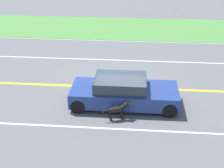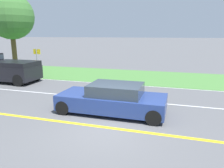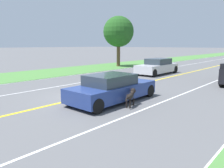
{
  "view_description": "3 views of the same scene",
  "coord_description": "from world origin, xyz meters",
  "views": [
    {
      "loc": [
        13.52,
        0.76,
        7.04
      ],
      "look_at": [
        1.45,
        -0.27,
        0.92
      ],
      "focal_mm": 50.0,
      "sensor_mm": 36.0,
      "label": 1
    },
    {
      "loc": [
        -7.1,
        -2.38,
        3.38
      ],
      "look_at": [
        1.84,
        0.35,
        1.22
      ],
      "focal_mm": 35.0,
      "sensor_mm": 36.0,
      "label": 2
    },
    {
      "loc": [
        8.32,
        -7.39,
        2.67
      ],
      "look_at": [
        2.12,
        -0.38,
        0.98
      ],
      "focal_mm": 35.0,
      "sensor_mm": 36.0,
      "label": 3
    }
  ],
  "objects": [
    {
      "name": "lane_edge_line_right",
      "position": [
        7.0,
        0.0,
        0.0
      ],
      "size": [
        0.14,
        160.0,
        0.01
      ],
      "primitive_type": "cube",
      "color": "white",
      "rests_on": "ground"
    },
    {
      "name": "lane_dash_same_dir",
      "position": [
        3.5,
        0.0,
        0.0
      ],
      "size": [
        0.1,
        160.0,
        0.01
      ],
      "primitive_type": "cube",
      "color": "white",
      "rests_on": "ground"
    },
    {
      "name": "centre_divider_line",
      "position": [
        0.0,
        0.0,
        0.0
      ],
      "size": [
        0.18,
        160.0,
        0.01
      ],
      "primitive_type": "cube",
      "color": "yellow",
      "rests_on": "ground"
    },
    {
      "name": "roadside_tree_right_near",
      "position": [
        10.24,
        12.7,
        4.92
      ],
      "size": [
        4.2,
        4.2,
        7.05
      ],
      "color": "brown",
      "rests_on": "ground"
    },
    {
      "name": "grass_verge_right",
      "position": [
        10.0,
        0.0,
        0.01
      ],
      "size": [
        6.0,
        160.0,
        0.03
      ],
      "primitive_type": "cube",
      "color": "#4C843D",
      "rests_on": "ground"
    },
    {
      "name": "street_sign",
      "position": [
        8.05,
        8.62,
        1.42
      ],
      "size": [
        0.11,
        0.64,
        2.23
      ],
      "color": "gray",
      "rests_on": "ground"
    },
    {
      "name": "ground_plane",
      "position": [
        0.0,
        0.0,
        0.0
      ],
      "size": [
        400.0,
        400.0,
        0.0
      ],
      "primitive_type": "plane",
      "color": "#5B5B5E"
    },
    {
      "name": "dog",
      "position": [
        2.79,
        0.12,
        0.47
      ],
      "size": [
        0.48,
        1.16,
        0.77
      ],
      "rotation": [
        0.0,
        0.0,
        0.31
      ],
      "color": "black",
      "rests_on": "ground"
    },
    {
      "name": "ego_car",
      "position": [
        1.58,
        0.25,
        0.61
      ],
      "size": [
        1.93,
        4.62,
        1.3
      ],
      "color": "navy",
      "rests_on": "ground"
    }
  ]
}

